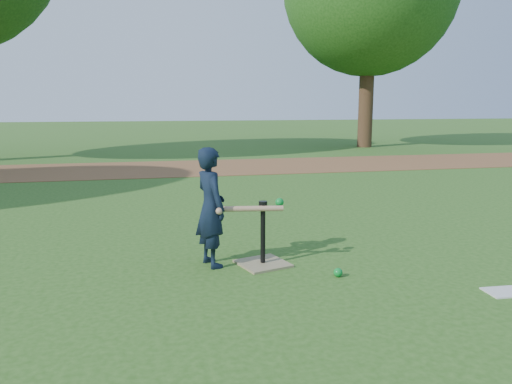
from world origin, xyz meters
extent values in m
plane|color=#285116|center=(0.00, 0.00, 0.00)|extent=(80.00, 80.00, 0.00)
cube|color=brown|center=(0.00, 7.50, 0.01)|extent=(24.00, 3.00, 0.01)
imported|color=black|center=(-0.43, 0.25, 0.56)|extent=(0.38, 0.47, 1.12)
sphere|color=#0B8029|center=(0.62, -0.32, 0.04)|extent=(0.08, 0.08, 0.08)
cube|color=silver|center=(1.79, -0.97, 0.01)|extent=(0.31, 0.24, 0.01)
cube|color=#8A7C57|center=(0.04, 0.15, 0.01)|extent=(0.54, 0.54, 0.02)
cylinder|color=black|center=(0.04, 0.15, 0.30)|extent=(0.05, 0.05, 0.55)
cylinder|color=black|center=(0.04, 0.15, 0.58)|extent=(0.08, 0.08, 0.06)
cylinder|color=tan|center=(-0.08, 0.13, 0.55)|extent=(0.60, 0.14, 0.05)
sphere|color=tan|center=(-0.38, 0.09, 0.55)|extent=(0.06, 0.06, 0.06)
sphere|color=#0B8029|center=(0.21, 0.16, 0.60)|extent=(0.08, 0.08, 0.08)
cylinder|color=#382316|center=(6.50, 12.00, 1.71)|extent=(0.50, 0.50, 3.42)
camera|label=1|loc=(-1.00, -4.27, 1.51)|focal=35.00mm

